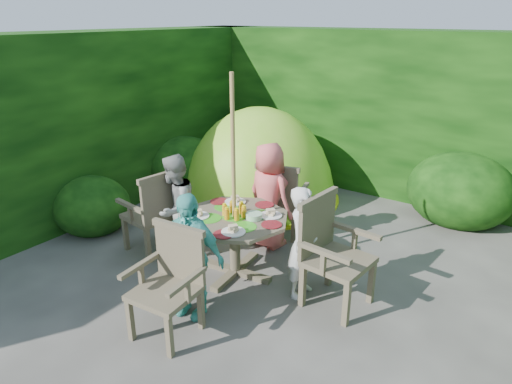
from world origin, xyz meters
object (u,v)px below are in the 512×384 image
Objects in this scene: child_right at (303,243)px; child_front at (190,255)px; patio_table at (235,226)px; child_back at (269,196)px; garden_chair_right at (331,251)px; dome_tent at (258,197)px; parasol_pole at (234,181)px; child_left at (175,208)px; garden_chair_left at (155,211)px; garden_chair_front at (170,281)px; garden_chair_back at (280,199)px.

child_front is at bearing 134.95° from child_right.
child_front is (0.08, -0.80, 0.03)m from patio_table.
patio_table is 1.01× the size of child_back.
garden_chair_right is 0.36× the size of dome_tent.
parasol_pole reaches higher than child_left.
child_front reaches higher than garden_chair_left.
garden_chair_left reaches higher than garden_chair_front.
garden_chair_left is 1.05× the size of garden_chair_front.
child_left is at bearing 132.65° from child_front.
parasol_pole is at bearing -42.50° from dome_tent.
child_left reaches higher than garden_chair_front.
patio_table is 1.32× the size of garden_chair_left.
garden_chair_back is 0.82× the size of child_right.
child_right is 0.95× the size of child_front.
garden_chair_back reaches higher than patio_table.
garden_chair_front is at bearing 143.87° from child_right.
parasol_pole is at bearing 102.43° from garden_chair_right.
dome_tent is (-1.89, 1.92, -0.59)m from child_right.
patio_table is at bearing 80.84° from garden_chair_back.
parasol_pole is at bearing 87.65° from child_front.
parasol_pole reaches higher than patio_table.
child_front reaches higher than garden_chair_back.
child_right is (0.90, -1.00, 0.07)m from garden_chair_back.
garden_chair_front is (0.12, -1.09, -0.59)m from parasol_pole.
child_back is 1.71m from dome_tent.
dome_tent is (-0.30, 2.10, -0.63)m from child_left.
garden_chair_back is at bearing 130.56° from child_left.
child_back is 0.44× the size of dome_tent.
child_right is (0.79, 0.09, -0.00)m from patio_table.
child_left is (-0.80, -0.09, -0.47)m from parasol_pole.
dome_tent is (-1.18, 2.80, -0.62)m from child_front.
garden_chair_back is 1.01× the size of garden_chair_front.
garden_chair_right reaches higher than garden_chair_back.
garden_chair_front reaches higher than patio_table.
garden_chair_back is at bearing 56.40° from garden_chair_right.
child_back is at bearing 78.80° from garden_chair_back.
dome_tent reaches higher than patio_table.
patio_table is at bearing 77.21° from child_left.
garden_chair_left is at bearing -98.76° from child_left.
garden_chair_right is (1.08, 0.14, -0.54)m from parasol_pole.
garden_chair_front is at bearing 107.45° from child_back.
garden_chair_front is at bearing 147.17° from garden_chair_right.
dome_tent is at bearing 54.42° from garden_chair_right.
garden_chair_back is at bearing 90.75° from garden_chair_front.
dome_tent reaches higher than child_front.
garden_chair_front is at bearing 23.33° from child_left.
child_right is (0.67, 1.18, 0.08)m from garden_chair_front.
garden_chair_left is 1.37m from child_back.
parasol_pole is 1.25m from garden_chair_front.
child_left reaches higher than patio_table.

